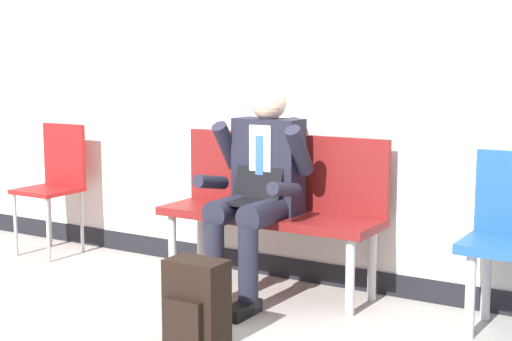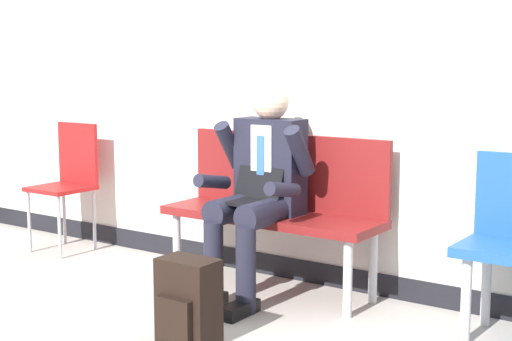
% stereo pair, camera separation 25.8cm
% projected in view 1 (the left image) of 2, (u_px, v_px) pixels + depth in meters
% --- Properties ---
extents(ground_plane, '(18.00, 18.00, 0.00)m').
position_uv_depth(ground_plane, '(247.00, 310.00, 4.15)').
color(ground_plane, '#9E9991').
extents(station_wall, '(6.46, 0.14, 2.92)m').
position_uv_depth(station_wall, '(309.00, 45.00, 4.54)').
color(station_wall, beige).
rests_on(station_wall, ground).
extents(bench_with_person, '(1.35, 0.42, 0.92)m').
position_uv_depth(bench_with_person, '(275.00, 200.00, 4.48)').
color(bench_with_person, maroon).
rests_on(bench_with_person, ground).
extents(person_seated, '(0.57, 0.70, 1.22)m').
position_uv_depth(person_seated, '(257.00, 186.00, 4.29)').
color(person_seated, '#1E1E2D').
rests_on(person_seated, ground).
extents(backpack, '(0.29, 0.22, 0.42)m').
position_uv_depth(backpack, '(196.00, 304.00, 3.60)').
color(backpack, black).
rests_on(backpack, ground).
extents(folding_chair, '(0.38, 0.38, 0.91)m').
position_uv_depth(folding_chair, '(56.00, 176.00, 5.35)').
color(folding_chair, red).
rests_on(folding_chair, ground).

